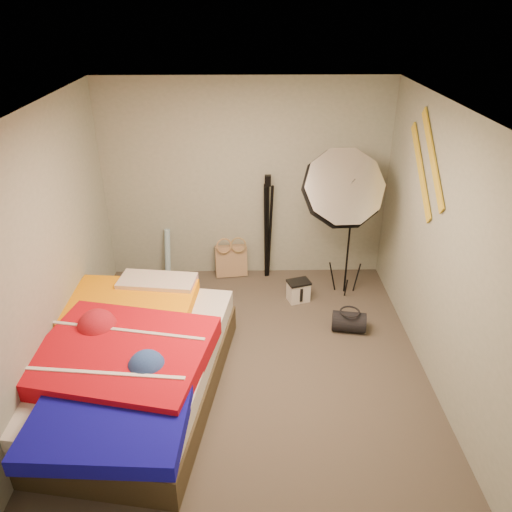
{
  "coord_description": "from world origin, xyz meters",
  "views": [
    {
      "loc": [
        0.02,
        -3.86,
        3.28
      ],
      "look_at": [
        0.1,
        0.6,
        0.95
      ],
      "focal_mm": 35.0,
      "sensor_mm": 36.0,
      "label": 1
    }
  ],
  "objects_px": {
    "tote_bag": "(231,261)",
    "duffel_bag": "(349,322)",
    "bed": "(127,364)",
    "wrapping_roll": "(168,253)",
    "camera_case": "(298,292)",
    "photo_umbrella": "(342,189)",
    "camera_tripod": "(267,221)"
  },
  "relations": [
    {
      "from": "tote_bag",
      "to": "duffel_bag",
      "type": "bearing_deg",
      "value": -51.61
    },
    {
      "from": "duffel_bag",
      "to": "bed",
      "type": "bearing_deg",
      "value": -146.82
    },
    {
      "from": "tote_bag",
      "to": "duffel_bag",
      "type": "relative_size",
      "value": 1.12
    },
    {
      "from": "wrapping_roll",
      "to": "camera_case",
      "type": "relative_size",
      "value": 2.63
    },
    {
      "from": "tote_bag",
      "to": "duffel_bag",
      "type": "xyz_separation_m",
      "value": [
        1.32,
        -1.27,
        -0.09
      ]
    },
    {
      "from": "wrapping_roll",
      "to": "tote_bag",
      "type": "bearing_deg",
      "value": 0.0
    },
    {
      "from": "tote_bag",
      "to": "photo_umbrella",
      "type": "relative_size",
      "value": 0.21
    },
    {
      "from": "wrapping_roll",
      "to": "photo_umbrella",
      "type": "relative_size",
      "value": 0.33
    },
    {
      "from": "camera_case",
      "to": "duffel_bag",
      "type": "relative_size",
      "value": 0.67
    },
    {
      "from": "tote_bag",
      "to": "camera_case",
      "type": "height_order",
      "value": "tote_bag"
    },
    {
      "from": "bed",
      "to": "photo_umbrella",
      "type": "bearing_deg",
      "value": 37.27
    },
    {
      "from": "tote_bag",
      "to": "wrapping_roll",
      "type": "distance_m",
      "value": 0.83
    },
    {
      "from": "camera_case",
      "to": "duffel_bag",
      "type": "bearing_deg",
      "value": -68.99
    },
    {
      "from": "camera_case",
      "to": "photo_umbrella",
      "type": "bearing_deg",
      "value": -7.56
    },
    {
      "from": "camera_case",
      "to": "photo_umbrella",
      "type": "distance_m",
      "value": 1.35
    },
    {
      "from": "camera_case",
      "to": "bed",
      "type": "height_order",
      "value": "bed"
    },
    {
      "from": "tote_bag",
      "to": "photo_umbrella",
      "type": "height_order",
      "value": "photo_umbrella"
    },
    {
      "from": "photo_umbrella",
      "to": "duffel_bag",
      "type": "bearing_deg",
      "value": -85.57
    },
    {
      "from": "camera_case",
      "to": "camera_tripod",
      "type": "distance_m",
      "value": 0.98
    },
    {
      "from": "camera_case",
      "to": "camera_tripod",
      "type": "relative_size",
      "value": 0.18
    },
    {
      "from": "wrapping_roll",
      "to": "camera_case",
      "type": "height_order",
      "value": "wrapping_roll"
    },
    {
      "from": "tote_bag",
      "to": "duffel_bag",
      "type": "height_order",
      "value": "tote_bag"
    },
    {
      "from": "bed",
      "to": "camera_tripod",
      "type": "bearing_deg",
      "value": 58.16
    },
    {
      "from": "tote_bag",
      "to": "bed",
      "type": "distance_m",
      "value": 2.38
    },
    {
      "from": "camera_tripod",
      "to": "tote_bag",
      "type": "bearing_deg",
      "value": 175.94
    },
    {
      "from": "tote_bag",
      "to": "wrapping_roll",
      "type": "bearing_deg",
      "value": 172.24
    },
    {
      "from": "camera_case",
      "to": "tote_bag",
      "type": "bearing_deg",
      "value": 124.16
    },
    {
      "from": "photo_umbrella",
      "to": "wrapping_roll",
      "type": "bearing_deg",
      "value": 164.74
    },
    {
      "from": "tote_bag",
      "to": "camera_case",
      "type": "relative_size",
      "value": 1.68
    },
    {
      "from": "camera_tripod",
      "to": "bed",
      "type": "bearing_deg",
      "value": -121.84
    },
    {
      "from": "bed",
      "to": "duffel_bag",
      "type": "bearing_deg",
      "value": 23.02
    },
    {
      "from": "photo_umbrella",
      "to": "camera_tripod",
      "type": "bearing_deg",
      "value": 146.14
    }
  ]
}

